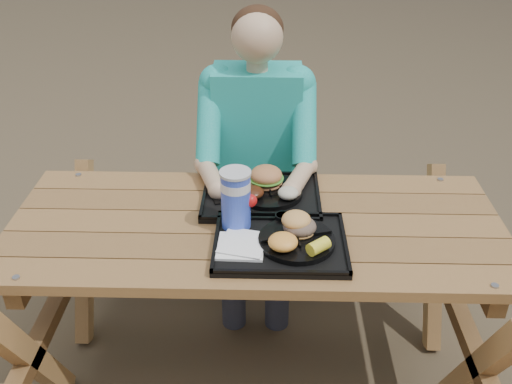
{
  "coord_description": "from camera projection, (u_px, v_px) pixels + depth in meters",
  "views": [
    {
      "loc": [
        0.05,
        -1.72,
        1.9
      ],
      "look_at": [
        0.0,
        0.0,
        0.88
      ],
      "focal_mm": 40.0,
      "sensor_mm": 36.0,
      "label": 1
    }
  ],
  "objects": [
    {
      "name": "tray_far",
      "position": [
        261.0,
        197.0,
        2.2
      ],
      "size": [
        0.45,
        0.35,
        0.02
      ],
      "primitive_type": "cube",
      "color": "black",
      "rests_on": "picnic_table"
    },
    {
      "name": "ground",
      "position": [
        256.0,
        367.0,
        2.45
      ],
      "size": [
        60.0,
        60.0,
        0.0
      ],
      "primitive_type": "plane",
      "color": "#999999",
      "rests_on": "ground"
    },
    {
      "name": "baked_beans",
      "position": [
        252.0,
        192.0,
        2.14
      ],
      "size": [
        0.09,
        0.09,
        0.04
      ],
      "primitive_type": "ellipsoid",
      "color": "#431D0D",
      "rests_on": "plate_far"
    },
    {
      "name": "condiment_bbq",
      "position": [
        283.0,
        218.0,
        2.03
      ],
      "size": [
        0.05,
        0.05,
        0.03
      ],
      "primitive_type": "cylinder",
      "color": "black",
      "rests_on": "tray_near"
    },
    {
      "name": "napkin_stack",
      "position": [
        241.0,
        245.0,
        1.9
      ],
      "size": [
        0.16,
        0.16,
        0.02
      ],
      "primitive_type": "cube",
      "rotation": [
        0.0,
        0.0,
        -0.03
      ],
      "color": "white",
      "rests_on": "tray_near"
    },
    {
      "name": "sandwich",
      "position": [
        300.0,
        218.0,
        1.92
      ],
      "size": [
        0.11,
        0.11,
        0.11
      ],
      "primitive_type": null,
      "color": "#E29E50",
      "rests_on": "plate_near"
    },
    {
      "name": "burger",
      "position": [
        266.0,
        171.0,
        2.2
      ],
      "size": [
        0.13,
        0.13,
        0.11
      ],
      "primitive_type": null,
      "color": "#B97241",
      "rests_on": "plate_far"
    },
    {
      "name": "diner",
      "position": [
        257.0,
        173.0,
        2.62
      ],
      "size": [
        0.48,
        0.84,
        1.28
      ],
      "primitive_type": null,
      "color": "#19A7B1",
      "rests_on": "ground"
    },
    {
      "name": "mac_cheese",
      "position": [
        283.0,
        242.0,
        1.86
      ],
      "size": [
        0.1,
        0.1,
        0.05
      ],
      "primitive_type": "ellipsoid",
      "color": "#FFAF43",
      "rests_on": "plate_near"
    },
    {
      "name": "potato_salad",
      "position": [
        288.0,
        193.0,
        2.13
      ],
      "size": [
        0.08,
        0.08,
        0.04
      ],
      "primitive_type": "ellipsoid",
      "color": "beige",
      "rests_on": "plate_far"
    },
    {
      "name": "plate_far",
      "position": [
        269.0,
        192.0,
        2.2
      ],
      "size": [
        0.26,
        0.26,
        0.02
      ],
      "primitive_type": "cylinder",
      "color": "black",
      "rests_on": "tray_far"
    },
    {
      "name": "cutlery_far",
      "position": [
        219.0,
        193.0,
        2.2
      ],
      "size": [
        0.09,
        0.14,
        0.01
      ],
      "primitive_type": "cube",
      "rotation": [
        0.0,
        0.0,
        0.49
      ],
      "color": "black",
      "rests_on": "tray_far"
    },
    {
      "name": "condiment_mustard",
      "position": [
        295.0,
        220.0,
        2.02
      ],
      "size": [
        0.05,
        0.05,
        0.03
      ],
      "primitive_type": "cylinder",
      "color": "gold",
      "rests_on": "tray_near"
    },
    {
      "name": "picnic_table",
      "position": [
        256.0,
        301.0,
        2.26
      ],
      "size": [
        1.8,
        1.49,
        0.75
      ],
      "primitive_type": null,
      "color": "#999999",
      "rests_on": "ground"
    },
    {
      "name": "tray_near",
      "position": [
        280.0,
        244.0,
        1.94
      ],
      "size": [
        0.45,
        0.35,
        0.02
      ],
      "primitive_type": "cube",
      "color": "black",
      "rests_on": "picnic_table"
    },
    {
      "name": "corn_cob",
      "position": [
        318.0,
        246.0,
        1.84
      ],
      "size": [
        0.1,
        0.1,
        0.04
      ],
      "primitive_type": null,
      "rotation": [
        0.0,
        0.0,
        0.7
      ],
      "color": "yellow",
      "rests_on": "plate_near"
    },
    {
      "name": "soda_cup",
      "position": [
        236.0,
        200.0,
        1.97
      ],
      "size": [
        0.1,
        0.1,
        0.21
      ],
      "primitive_type": "cylinder",
      "color": "blue",
      "rests_on": "tray_near"
    },
    {
      "name": "plate_near",
      "position": [
        297.0,
        240.0,
        1.92
      ],
      "size": [
        0.26,
        0.26,
        0.02
      ],
      "primitive_type": "cylinder",
      "color": "black",
      "rests_on": "tray_near"
    }
  ]
}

